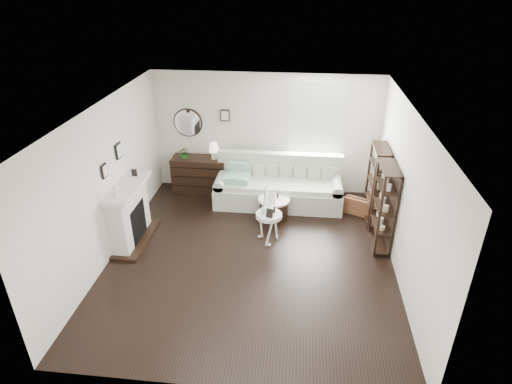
# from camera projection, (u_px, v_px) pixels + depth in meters

# --- Properties ---
(room) EXTENTS (5.50, 5.50, 5.50)m
(room) POSITION_uv_depth(u_px,v_px,m) (299.00, 125.00, 9.27)
(room) COLOR black
(room) RESTS_ON ground
(fireplace) EXTENTS (0.50, 1.40, 1.84)m
(fireplace) POSITION_uv_depth(u_px,v_px,m) (130.00, 215.00, 7.95)
(fireplace) COLOR silver
(fireplace) RESTS_ON ground
(shelf_unit_far) EXTENTS (0.30, 0.80, 1.60)m
(shelf_unit_far) POSITION_uv_depth(u_px,v_px,m) (377.00, 185.00, 8.47)
(shelf_unit_far) COLOR black
(shelf_unit_far) RESTS_ON ground
(shelf_unit_near) EXTENTS (0.30, 0.80, 1.60)m
(shelf_unit_near) POSITION_uv_depth(u_px,v_px,m) (384.00, 207.00, 7.68)
(shelf_unit_near) COLOR black
(shelf_unit_near) RESTS_ON ground
(sofa) EXTENTS (2.73, 0.95, 1.06)m
(sofa) POSITION_uv_depth(u_px,v_px,m) (278.00, 188.00, 9.35)
(sofa) COLOR #A4AE9B
(sofa) RESTS_ON ground
(quilt) EXTENTS (0.57, 0.48, 0.14)m
(quilt) POSITION_uv_depth(u_px,v_px,m) (237.00, 178.00, 9.19)
(quilt) COLOR #2A9B78
(quilt) RESTS_ON sofa
(suitcase) EXTENTS (0.55, 0.38, 0.35)m
(suitcase) POSITION_uv_depth(u_px,v_px,m) (357.00, 206.00, 8.98)
(suitcase) COLOR brown
(suitcase) RESTS_ON ground
(dresser) EXTENTS (1.23, 0.53, 0.82)m
(dresser) POSITION_uv_depth(u_px,v_px,m) (200.00, 174.00, 9.84)
(dresser) COLOR black
(dresser) RESTS_ON ground
(table_lamp) EXTENTS (0.31, 0.31, 0.37)m
(table_lamp) POSITION_uv_depth(u_px,v_px,m) (214.00, 151.00, 9.53)
(table_lamp) COLOR #F4E3CD
(table_lamp) RESTS_ON dresser
(potted_plant) EXTENTS (0.28, 0.26, 0.28)m
(potted_plant) POSITION_uv_depth(u_px,v_px,m) (185.00, 152.00, 9.57)
(potted_plant) COLOR #1A5317
(potted_plant) RESTS_ON dresser
(drum_table) EXTENTS (0.65, 0.65, 0.45)m
(drum_table) POSITION_uv_depth(u_px,v_px,m) (274.00, 208.00, 8.81)
(drum_table) COLOR black
(drum_table) RESTS_ON ground
(pedestal_table) EXTENTS (0.49, 0.49, 0.59)m
(pedestal_table) POSITION_uv_depth(u_px,v_px,m) (269.00, 216.00, 7.91)
(pedestal_table) COLOR white
(pedestal_table) RESTS_ON ground
(eiffel_drum) EXTENTS (0.11, 0.11, 0.18)m
(eiffel_drum) POSITION_uv_depth(u_px,v_px,m) (278.00, 194.00, 8.69)
(eiffel_drum) COLOR black
(eiffel_drum) RESTS_ON drum_table
(bottle_drum) EXTENTS (0.07, 0.07, 0.32)m
(bottle_drum) POSITION_uv_depth(u_px,v_px,m) (266.00, 193.00, 8.58)
(bottle_drum) COLOR silver
(bottle_drum) RESTS_ON drum_table
(card_frame_drum) EXTENTS (0.16, 0.08, 0.20)m
(card_frame_drum) POSITION_uv_depth(u_px,v_px,m) (271.00, 198.00, 8.52)
(card_frame_drum) COLOR white
(card_frame_drum) RESTS_ON drum_table
(eiffel_ped) EXTENTS (0.14, 0.14, 0.20)m
(eiffel_ped) POSITION_uv_depth(u_px,v_px,m) (274.00, 208.00, 7.86)
(eiffel_ped) COLOR black
(eiffel_ped) RESTS_ON pedestal_table
(flask_ped) EXTENTS (0.14, 0.14, 0.26)m
(flask_ped) POSITION_uv_depth(u_px,v_px,m) (264.00, 207.00, 7.86)
(flask_ped) COLOR silver
(flask_ped) RESTS_ON pedestal_table
(card_frame_ped) EXTENTS (0.14, 0.09, 0.17)m
(card_frame_ped) POSITION_uv_depth(u_px,v_px,m) (270.00, 213.00, 7.73)
(card_frame_ped) COLOR black
(card_frame_ped) RESTS_ON pedestal_table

